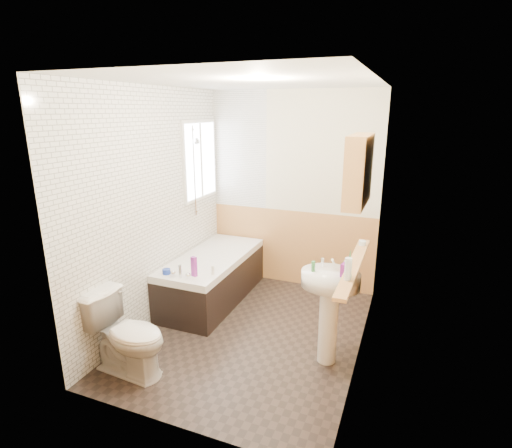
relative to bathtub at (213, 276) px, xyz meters
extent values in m
plane|color=black|center=(0.73, -0.56, -0.30)|extent=(2.80, 2.80, 0.00)
plane|color=white|center=(0.73, -0.56, 2.20)|extent=(2.80, 2.80, 0.00)
cube|color=beige|center=(0.73, 0.85, 0.95)|extent=(2.20, 0.02, 2.50)
cube|color=beige|center=(0.73, -1.97, 0.95)|extent=(2.20, 0.02, 2.50)
cube|color=beige|center=(-0.38, -0.56, 0.95)|extent=(0.02, 2.80, 2.50)
cube|color=beige|center=(1.84, -0.56, 0.95)|extent=(0.02, 2.80, 2.50)
cube|color=tan|center=(1.82, -0.56, 0.20)|extent=(0.01, 2.80, 1.00)
cube|color=tan|center=(0.73, -1.94, 0.20)|extent=(2.20, 0.01, 1.00)
cube|color=tan|center=(0.73, 0.83, 0.20)|extent=(2.20, 0.01, 1.00)
cube|color=white|center=(-0.36, -0.56, 0.95)|extent=(0.01, 2.80, 2.50)
cube|color=white|center=(0.01, 0.83, 1.45)|extent=(0.75, 0.01, 1.50)
cube|color=white|center=(-0.34, 0.39, 1.35)|extent=(0.03, 0.79, 0.99)
cube|color=white|center=(-0.32, 0.39, 1.35)|extent=(0.01, 0.70, 0.90)
cube|color=white|center=(-0.32, 0.39, 1.35)|extent=(0.01, 0.04, 0.90)
cube|color=black|center=(0.00, 0.00, -0.05)|extent=(0.70, 1.61, 0.49)
cube|color=white|center=(0.00, 0.00, 0.23)|extent=(0.70, 1.61, 0.08)
cube|color=white|center=(0.00, 0.00, 0.22)|extent=(0.56, 1.47, 0.04)
cylinder|color=silver|center=(0.00, -0.70, 0.34)|extent=(0.04, 0.04, 0.14)
sphere|color=silver|center=(-0.09, -0.70, 0.31)|extent=(0.06, 0.06, 0.06)
sphere|color=silver|center=(0.09, -0.70, 0.31)|extent=(0.06, 0.06, 0.06)
cylinder|color=silver|center=(-0.32, 0.20, 1.24)|extent=(0.02, 0.02, 1.09)
cylinder|color=silver|center=(-0.32, 0.20, 0.74)|extent=(0.04, 0.04, 0.02)
cylinder|color=silver|center=(-0.32, 0.20, 1.74)|extent=(0.04, 0.04, 0.02)
cylinder|color=silver|center=(-0.27, 0.20, 1.60)|extent=(0.06, 0.07, 0.08)
imported|color=white|center=(-0.03, -1.54, 0.07)|extent=(0.77, 0.47, 0.73)
cylinder|color=white|center=(1.57, -0.74, 0.06)|extent=(0.17, 0.17, 0.72)
ellipsoid|color=white|center=(1.57, -0.74, 0.53)|extent=(0.52, 0.42, 0.14)
cylinder|color=silver|center=(1.47, -0.64, 0.64)|extent=(0.03, 0.03, 0.08)
cylinder|color=silver|center=(1.67, -0.64, 0.64)|extent=(0.03, 0.03, 0.08)
cylinder|color=silver|center=(1.57, -0.66, 0.67)|extent=(0.02, 0.11, 0.09)
cube|color=tan|center=(1.77, -0.80, 0.71)|extent=(0.10, 1.38, 0.03)
cube|color=tan|center=(1.75, -0.73, 1.50)|extent=(0.15, 0.62, 0.56)
cube|color=silver|center=(1.67, -0.88, 1.50)|extent=(0.01, 0.24, 0.42)
cube|color=silver|center=(1.67, -0.58, 1.50)|extent=(0.01, 0.24, 0.42)
cylinder|color=silver|center=(1.77, -1.15, 0.81)|extent=(0.07, 0.07, 0.17)
cone|color=#388447|center=(1.77, -1.09, 0.84)|extent=(0.06, 0.06, 0.23)
cylinder|color=silver|center=(1.77, -0.29, 0.75)|extent=(0.08, 0.08, 0.04)
imported|color=purple|center=(1.71, -0.80, 0.64)|extent=(0.11, 0.19, 0.08)
cylinder|color=#388447|center=(1.42, -0.79, 0.64)|extent=(0.04, 0.04, 0.09)
cube|color=purple|center=(0.11, -0.62, 0.38)|extent=(0.07, 0.05, 0.21)
cylinder|color=#19339E|center=(-0.19, -0.67, 0.30)|extent=(0.09, 0.09, 0.05)
cylinder|color=silver|center=(0.27, -0.51, 0.32)|extent=(0.03, 0.03, 0.10)
camera|label=1|loc=(2.15, -3.99, 1.96)|focal=28.00mm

